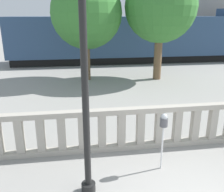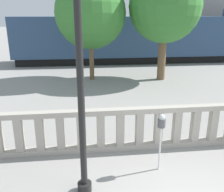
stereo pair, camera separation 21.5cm
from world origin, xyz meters
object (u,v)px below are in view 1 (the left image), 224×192
Objects in this scene: tree_left at (161,7)px; tree_right at (86,13)px; lamppost at (83,36)px; parking_meter at (164,125)px; train_near at (143,38)px.

tree_right is at bearing 173.78° from tree_left.
parking_meter is at bearing 18.23° from lamppost.
tree_left is (2.69, 8.51, 2.78)m from parking_meter.
lamppost is 3.96× the size of parking_meter.
tree_left is (4.46, 9.09, 0.75)m from lamppost.
tree_left is (-0.66, -5.75, 2.13)m from train_near.
parking_meter is 14.66m from train_near.
lamppost is 9.54m from tree_right.
train_near is (5.12, 14.84, -1.38)m from lamppost.
lamppost is 15.75m from train_near.
parking_meter is 0.07× the size of train_near.
train_near is 3.34× the size of tree_left.
tree_left is 3.94m from tree_right.
tree_right is (-1.22, 8.93, 2.46)m from parking_meter.
train_near is at bearing 70.97° from lamppost.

